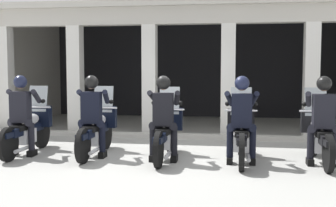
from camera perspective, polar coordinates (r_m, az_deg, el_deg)
name	(u,v)px	position (r m, az deg, el deg)	size (l,w,h in m)	color
ground_plane	(185,133)	(11.44, 2.31, -3.90)	(80.00, 80.00, 0.00)	#999993
station_building	(197,53)	(13.34, 3.89, 6.68)	(11.05, 4.96, 3.41)	black
kerb_strip	(186,136)	(10.49, 2.40, -4.37)	(10.55, 0.24, 0.12)	#B7B5AD
motorcycle_far_left	(29,128)	(9.13, -18.00, -3.18)	(0.62, 2.04, 1.35)	black
police_officer_far_left	(21,108)	(8.83, -18.91, -0.60)	(0.63, 0.61, 1.58)	black
motorcycle_left	(97,130)	(8.65, -9.40, -3.43)	(0.62, 2.04, 1.35)	black
police_officer_left	(92,109)	(8.33, -10.06, -0.72)	(0.63, 0.61, 1.58)	black
motorcycle_center	(166,132)	(8.18, -0.26, -3.84)	(0.62, 2.04, 1.35)	black
police_officer_center	(164,111)	(7.85, -0.60, -0.99)	(0.63, 0.61, 1.58)	black
motorcycle_right	(241,134)	(8.08, 9.69, -4.02)	(0.62, 2.04, 1.35)	black
police_officer_right	(242,112)	(7.75, 9.76, -1.13)	(0.63, 0.61, 1.58)	black
motorcycle_far_right	(319,135)	(8.33, 19.47, -3.97)	(0.62, 2.04, 1.35)	black
police_officer_far_right	(323,113)	(8.00, 19.92, -1.17)	(0.63, 0.61, 1.58)	black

